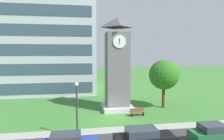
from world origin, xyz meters
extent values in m
plane|color=#3D7A33|center=(0.00, 0.00, 0.00)|extent=(160.00, 160.00, 0.00)
cube|color=#9E9E99|center=(0.00, -3.49, 0.00)|extent=(120.00, 1.60, 0.01)
cube|color=#B7BCC6|center=(-10.13, 19.84, 9.60)|extent=(18.44, 15.30, 19.20)
cube|color=#384C60|center=(-10.13, 12.14, 1.60)|extent=(16.96, 0.10, 1.80)
cube|color=#384C60|center=(-10.13, 12.14, 4.80)|extent=(16.96, 0.10, 1.80)
cube|color=#384C60|center=(-10.13, 12.14, 8.00)|extent=(16.96, 0.10, 1.80)
cube|color=#384C60|center=(-10.13, 12.14, 11.20)|extent=(16.96, 0.10, 1.80)
cube|color=#384C60|center=(-10.13, 12.14, 14.40)|extent=(16.96, 0.10, 1.80)
cube|color=slate|center=(1.02, 3.51, 5.06)|extent=(2.89, 2.89, 10.12)
cube|color=beige|center=(1.02, 3.51, 0.30)|extent=(3.90, 3.90, 0.60)
pyramid|color=#555155|center=(1.02, 3.51, 11.41)|extent=(3.18, 3.18, 1.30)
cylinder|color=white|center=(1.02, 2.01, 8.90)|extent=(1.59, 0.12, 1.59)
cylinder|color=white|center=(2.52, 3.51, 8.90)|extent=(0.12, 1.59, 1.59)
cube|color=black|center=(1.02, 1.94, 9.05)|extent=(0.08, 0.04, 0.48)
cube|color=black|center=(1.02, 1.93, 8.90)|extent=(0.04, 0.06, 0.72)
cube|color=brown|center=(2.90, 0.34, 0.45)|extent=(1.84, 0.66, 0.06)
cube|color=brown|center=(2.88, 0.55, 0.68)|extent=(1.80, 0.23, 0.40)
cube|color=black|center=(2.19, 0.26, 0.23)|extent=(0.12, 0.44, 0.45)
cube|color=black|center=(3.62, 0.41, 0.23)|extent=(0.12, 0.44, 0.45)
cylinder|color=#333338|center=(-4.17, -4.78, 2.32)|extent=(0.14, 0.14, 4.64)
sphere|color=#F2EFCC|center=(-4.17, -4.78, 4.82)|extent=(0.36, 0.36, 0.36)
cylinder|color=#513823|center=(7.47, 3.32, 1.57)|extent=(0.41, 0.41, 3.13)
sphere|color=#286D1D|center=(7.47, 3.32, 4.55)|extent=(4.05, 4.05, 4.05)
cube|color=#2D3842|center=(-4.98, -7.86, 1.39)|extent=(2.22, 1.53, 0.60)
cube|color=black|center=(1.06, -7.72, 0.71)|extent=(4.79, 1.81, 0.76)
cube|color=#2D3842|center=(0.82, -7.72, 1.39)|extent=(2.40, 1.59, 0.60)
cylinder|color=black|center=(2.54, -6.85, 0.33)|extent=(0.66, 0.22, 0.66)
cube|color=#1E6B38|center=(7.13, -7.78, 0.71)|extent=(4.05, 1.75, 0.76)
cube|color=#2D3842|center=(6.93, -7.78, 1.39)|extent=(2.03, 1.54, 0.60)
cylinder|color=black|center=(8.39, -6.93, 0.33)|extent=(0.66, 0.22, 0.66)
cylinder|color=black|center=(5.88, -6.92, 0.33)|extent=(0.66, 0.22, 0.66)
camera|label=1|loc=(-3.99, -22.50, 7.63)|focal=32.51mm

